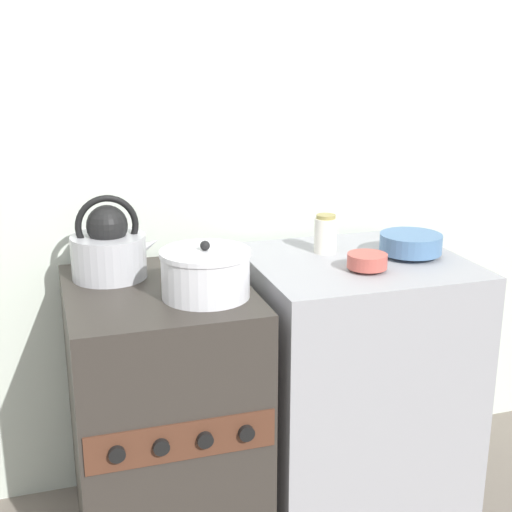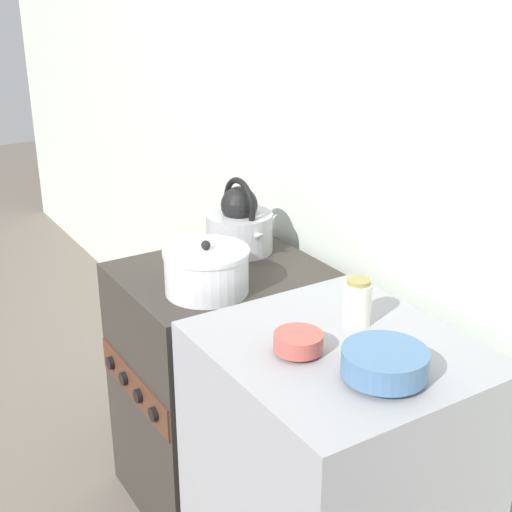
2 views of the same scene
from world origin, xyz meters
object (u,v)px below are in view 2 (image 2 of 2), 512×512
kettle (240,225)px  storage_jar (357,302)px  small_ceramic_bowl (298,342)px  stove (223,385)px  enamel_bowl (385,363)px  cooking_pot (207,271)px

kettle → storage_jar: bearing=-4.3°
kettle → small_ceramic_bowl: (0.73, -0.27, -0.03)m
stove → storage_jar: (0.57, 0.09, 0.52)m
kettle → enamel_bowl: (0.93, -0.17, -0.02)m
small_ceramic_bowl → storage_jar: 0.22m
kettle → cooking_pot: bearing=-47.0°
storage_jar → small_ceramic_bowl: bearing=-78.2°
kettle → storage_jar: size_ratio=2.20×
cooking_pot → kettle: bearing=133.0°
enamel_bowl → small_ceramic_bowl: (-0.20, -0.10, -0.01)m
cooking_pot → storage_jar: 0.49m
small_ceramic_bowl → kettle: bearing=159.8°
cooking_pot → small_ceramic_bowl: size_ratio=2.13×
kettle → stove: bearing=-50.3°
stove → cooking_pot: size_ratio=3.33×
enamel_bowl → storage_jar: storage_jar is taller
kettle → storage_jar: 0.69m
enamel_bowl → small_ceramic_bowl: bearing=-154.1°
stove → small_ceramic_bowl: 0.79m
kettle → cooking_pot: 0.35m
cooking_pot → enamel_bowl: (0.69, 0.08, 0.01)m
stove → small_ceramic_bowl: small_ceramic_bowl is taller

